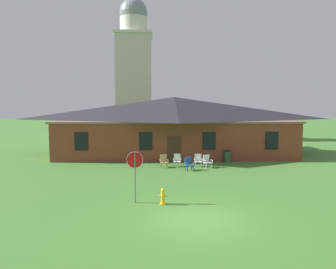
% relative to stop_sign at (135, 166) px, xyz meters
% --- Properties ---
extents(ground_plane, '(200.00, 200.00, 0.00)m').
position_rel_stop_sign_xyz_m(ground_plane, '(2.75, -2.46, -1.79)').
color(ground_plane, '#477F33').
extents(brick_building, '(22.09, 10.40, 5.55)m').
position_rel_stop_sign_xyz_m(brick_building, '(2.75, 16.16, 1.04)').
color(brick_building, brown).
rests_on(brick_building, ground).
extents(dome_tower, '(5.18, 5.18, 20.44)m').
position_rel_stop_sign_xyz_m(dome_tower, '(-2.23, 30.44, 7.61)').
color(dome_tower, beige).
rests_on(dome_tower, ground).
extents(stop_sign, '(0.81, 0.07, 2.51)m').
position_rel_stop_sign_xyz_m(stop_sign, '(0.00, 0.00, 0.00)').
color(stop_sign, slate).
rests_on(stop_sign, ground).
extents(lawn_chair_by_porch, '(0.70, 0.73, 0.96)m').
position_rel_stop_sign_xyz_m(lawn_chair_by_porch, '(1.56, 8.85, -1.29)').
color(lawn_chair_by_porch, tan).
rests_on(lawn_chair_by_porch, ground).
extents(lawn_chair_near_door, '(0.69, 0.73, 0.96)m').
position_rel_stop_sign_xyz_m(lawn_chair_near_door, '(2.61, 9.20, -1.29)').
color(lawn_chair_near_door, silver).
rests_on(lawn_chair_near_door, ground).
extents(lawn_chair_left_end, '(0.73, 0.78, 0.96)m').
position_rel_stop_sign_xyz_m(lawn_chair_left_end, '(3.37, 7.67, -1.29)').
color(lawn_chair_left_end, '#2D5693').
rests_on(lawn_chair_left_end, ground).
extents(lawn_chair_middle, '(0.67, 0.70, 0.96)m').
position_rel_stop_sign_xyz_m(lawn_chair_middle, '(4.23, 9.09, -1.29)').
color(lawn_chair_middle, white).
rests_on(lawn_chair_middle, ground).
extents(lawn_chair_right_end, '(0.75, 0.80, 0.96)m').
position_rel_stop_sign_xyz_m(lawn_chair_right_end, '(4.87, 8.69, -1.29)').
color(lawn_chair_right_end, silver).
rests_on(lawn_chair_right_end, ground).
extents(fire_hydrant, '(0.36, 0.28, 0.79)m').
position_rel_stop_sign_xyz_m(fire_hydrant, '(1.34, -0.33, -1.41)').
color(fire_hydrant, gold).
rests_on(fire_hydrant, ground).
extents(trash_bin, '(0.56, 0.56, 0.98)m').
position_rel_stop_sign_xyz_m(trash_bin, '(6.92, 10.86, -1.29)').
color(trash_bin, '#335638').
rests_on(trash_bin, ground).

